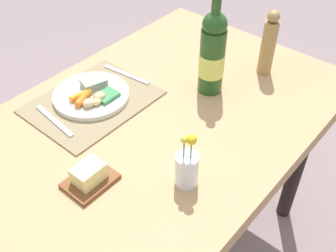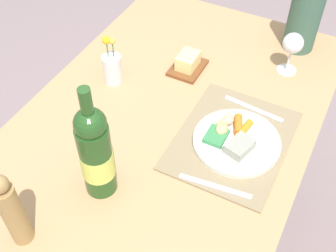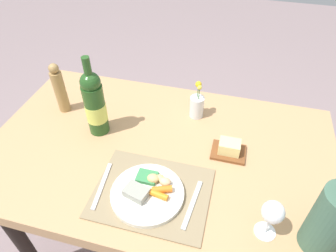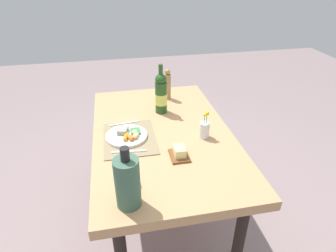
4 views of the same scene
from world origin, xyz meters
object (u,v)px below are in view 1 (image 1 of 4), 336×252
Objects in this scene: pepper_mill at (269,44)px; wine_bottle at (212,54)px; knife at (54,120)px; fork at (126,74)px; dinner_plate at (92,95)px; dining_table at (147,143)px; butter_dish at (89,176)px; flower_vase at (187,168)px.

pepper_mill is 0.23m from wine_bottle.
wine_bottle reaches higher than knife.
pepper_mill is (-0.34, 0.35, 0.10)m from fork.
pepper_mill reaches higher than dinner_plate.
dinner_plate is (0.03, -0.22, 0.10)m from dining_table.
knife is 1.48× the size of butter_dish.
flower_vase is (0.08, 0.45, 0.04)m from dinner_plate.
pepper_mill is at bearing 165.03° from dining_table.
flower_vase is (0.24, 0.46, 0.05)m from fork.
dinner_plate is 1.44× the size of flower_vase.
pepper_mill is 0.68× the size of wine_bottle.
flower_vase reaches higher than dining_table.
butter_dish is at bearing 77.35° from knife.
wine_bottle is at bearing 171.20° from dining_table.
knife is 0.75m from pepper_mill.
dinner_plate is 1.27× the size of fork.
pepper_mill is at bearing 158.05° from knife.
wine_bottle is (-0.45, 0.26, 0.13)m from knife.
knife is 0.46m from flower_vase.
dining_table is at bearing 96.68° from dinner_plate.
pepper_mill is (-0.58, -0.11, 0.06)m from flower_vase.
dining_table is 5.50× the size of dinner_plate.
dining_table is 0.53m from pepper_mill.
flower_vase is at bearing 10.73° from pepper_mill.
butter_dish is at bearing 0.52° from wine_bottle.
dining_table is 7.07× the size of knife.
pepper_mill is (-0.50, 0.34, 0.09)m from dinner_plate.
dining_table is 0.24m from dinner_plate.
fork is 1.50× the size of butter_dish.
fork is at bearing -117.77° from flower_vase.
wine_bottle reaches higher than butter_dish.
flower_vase is at bearing 27.77° from wine_bottle.
knife reaches higher than dining_table.
dinner_plate is 1.91× the size of butter_dish.
fork is 0.57× the size of wine_bottle.
dinner_plate reaches higher than fork.
butter_dish is at bearing -6.22° from pepper_mill.
wine_bottle is (-0.37, -0.20, 0.08)m from flower_vase.
pepper_mill reaches higher than butter_dish.
wine_bottle reaches higher than dining_table.
knife is 0.82× the size of pepper_mill.
pepper_mill reaches higher than knife.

